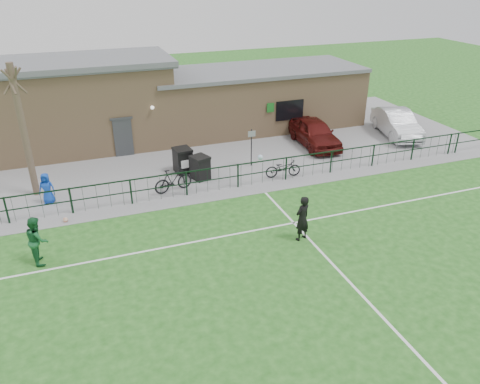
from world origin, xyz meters
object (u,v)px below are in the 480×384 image
object	(u,v)px
outfield_player	(37,240)
ball_ground	(66,220)
car_maroon	(315,133)
bicycle_e	(283,168)
car_silver	(397,123)
sign_post	(251,148)
wheelie_bin_left	(183,161)
wheelie_bin_right	(200,168)
spectator_child	(47,188)
bicycle_d	(173,180)
bare_tree	(24,133)

from	to	relation	value
outfield_player	ball_ground	bearing A→B (deg)	-26.62
car_maroon	bicycle_e	bearing A→B (deg)	-132.22
car_silver	bicycle_e	xyz separation A→B (m)	(-9.17, -3.29, -0.32)
sign_post	bicycle_e	size ratio (longest dim) A/B	1.12
wheelie_bin_left	ball_ground	world-z (taller)	wheelie_bin_left
wheelie_bin_right	bicycle_e	world-z (taller)	wheelie_bin_right
bicycle_e	outfield_player	xyz separation A→B (m)	(-11.22, -3.71, 0.40)
car_silver	spectator_child	size ratio (longest dim) A/B	3.35
car_maroon	sign_post	bearing A→B (deg)	-157.05
wheelie_bin_left	car_maroon	distance (m)	8.21
wheelie_bin_left	bicycle_e	world-z (taller)	wheelie_bin_left
wheelie_bin_left	bicycle_d	world-z (taller)	wheelie_bin_left
bare_tree	wheelie_bin_right	xyz separation A→B (m)	(7.58, -0.95, -2.43)
car_maroon	spectator_child	bearing A→B (deg)	-166.45
sign_post	spectator_child	xyz separation A→B (m)	(-10.00, -0.88, -0.29)
bare_tree	outfield_player	bearing A→B (deg)	-87.22
car_silver	spectator_child	distance (m)	20.25
sign_post	outfield_player	distance (m)	11.69
outfield_player	sign_post	bearing A→B (deg)	-69.63
sign_post	ball_ground	world-z (taller)	sign_post
wheelie_bin_left	spectator_child	xyz separation A→B (m)	(-6.44, -1.30, 0.11)
wheelie_bin_right	bicycle_e	xyz separation A→B (m)	(3.92, -1.20, -0.08)
wheelie_bin_right	car_silver	size ratio (longest dim) A/B	0.23
bicycle_d	outfield_player	xyz separation A→B (m)	(-5.74, -3.97, 0.31)
sign_post	wheelie_bin_left	bearing A→B (deg)	173.40
car_silver	bicycle_d	size ratio (longest dim) A/B	2.53
bare_tree	sign_post	distance (m)	10.74
sign_post	bicycle_d	bearing A→B (deg)	-160.26
sign_post	ball_ground	xyz separation A→B (m)	(-9.37, -2.92, -0.92)
car_silver	wheelie_bin_right	bearing A→B (deg)	-156.11
wheelie_bin_left	wheelie_bin_right	distance (m)	1.25
car_silver	outfield_player	size ratio (longest dim) A/B	2.67
bicycle_e	spectator_child	world-z (taller)	spectator_child
bare_tree	ball_ground	distance (m)	4.46
bicycle_d	spectator_child	xyz separation A→B (m)	(-5.48, 0.74, 0.14)
bare_tree	sign_post	bearing A→B (deg)	-1.41
outfield_player	ball_ground	xyz separation A→B (m)	(0.89, 2.68, -0.79)
bicycle_d	ball_ground	bearing A→B (deg)	92.65
spectator_child	outfield_player	world-z (taller)	outfield_player
bicycle_e	outfield_player	size ratio (longest dim) A/B	1.00
ball_ground	wheelie_bin_left	bearing A→B (deg)	29.82
sign_post	car_silver	xyz separation A→B (m)	(10.12, 1.40, -0.22)
car_silver	bicycle_d	bearing A→B (deg)	-153.51
car_silver	bicycle_d	world-z (taller)	car_silver
bare_tree	bicycle_e	size ratio (longest dim) A/B	3.37
wheelie_bin_right	ball_ground	xyz separation A→B (m)	(-6.41, -2.23, -0.47)
wheelie_bin_right	car_maroon	xyz separation A→B (m)	(7.52, 2.25, 0.22)
spectator_child	car_maroon	bearing A→B (deg)	27.76
bicycle_d	outfield_player	distance (m)	6.99
car_maroon	ball_ground	size ratio (longest dim) A/B	21.94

